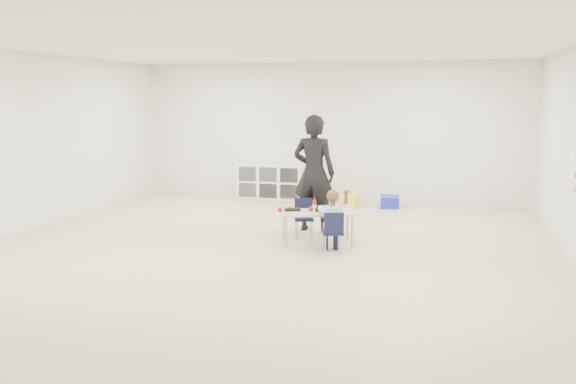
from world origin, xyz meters
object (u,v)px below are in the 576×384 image
(table, at_px, (317,228))
(adult, at_px, (314,173))
(chair_near, at_px, (333,232))
(child, at_px, (333,220))
(cubby_shelf, at_px, (271,182))

(table, distance_m, adult, 1.16)
(chair_near, bearing_deg, table, 107.22)
(child, height_order, adult, adult)
(cubby_shelf, bearing_deg, child, -62.47)
(child, xyz_separation_m, cubby_shelf, (-2.16, 4.14, -0.11))
(chair_near, distance_m, cubby_shelf, 4.66)
(table, relative_size, child, 1.28)
(chair_near, distance_m, adult, 1.56)
(chair_near, height_order, adult, adult)
(table, xyz_separation_m, chair_near, (0.30, -0.41, 0.04))
(child, bearing_deg, table, 107.22)
(table, height_order, chair_near, chair_near)
(cubby_shelf, bearing_deg, chair_near, -62.47)
(chair_near, bearing_deg, adult, 94.09)
(cubby_shelf, xyz_separation_m, adult, (1.59, -2.83, 0.57))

